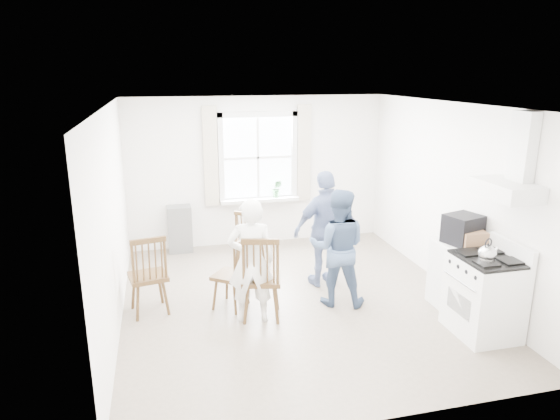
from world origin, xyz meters
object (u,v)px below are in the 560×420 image
at_px(windsor_chair_a, 149,268).
at_px(low_cabinet, 455,274).
at_px(stereo_stack, 463,229).
at_px(person_left, 251,261).
at_px(windsor_chair_c, 237,266).
at_px(person_right, 326,229).
at_px(gas_stove, 484,295).
at_px(windsor_chair_b, 261,270).
at_px(person_mid, 338,248).

bearing_deg(windsor_chair_a, low_cabinet, -9.86).
xyz_separation_m(stereo_stack, person_left, (-2.65, 0.31, -0.30)).
xyz_separation_m(low_cabinet, windsor_chair_c, (-2.76, 0.62, 0.14)).
relative_size(low_cabinet, person_right, 0.54).
bearing_deg(person_left, person_right, -138.01).
height_order(gas_stove, person_left, person_left).
xyz_separation_m(stereo_stack, windsor_chair_c, (-2.77, 0.67, -0.49)).
distance_m(gas_stove, low_cabinet, 0.70).
bearing_deg(windsor_chair_b, windsor_chair_c, 118.01).
xyz_separation_m(gas_stove, windsor_chair_a, (-3.79, 1.37, 0.17)).
relative_size(low_cabinet, person_left, 0.58).
height_order(windsor_chair_a, person_right, person_right).
distance_m(stereo_stack, windsor_chair_c, 2.89).
bearing_deg(low_cabinet, windsor_chair_b, 175.56).
bearing_deg(windsor_chair_b, gas_stove, -19.97).
bearing_deg(person_left, windsor_chair_c, -63.11).
relative_size(person_left, person_right, 0.93).
xyz_separation_m(windsor_chair_b, windsor_chair_c, (-0.23, 0.42, -0.09)).
height_order(windsor_chair_a, person_mid, person_mid).
bearing_deg(gas_stove, stereo_stack, 83.29).
bearing_deg(low_cabinet, windsor_chair_a, 170.14).
bearing_deg(windsor_chair_c, low_cabinet, -12.65).
bearing_deg(gas_stove, low_cabinet, 84.32).
height_order(low_cabinet, person_right, person_right).
bearing_deg(windsor_chair_b, windsor_chair_a, 160.25).
bearing_deg(windsor_chair_a, person_right, 9.76).
height_order(low_cabinet, person_mid, person_mid).
xyz_separation_m(windsor_chair_c, person_right, (1.35, 0.47, 0.25)).
distance_m(windsor_chair_b, windsor_chair_c, 0.49).
bearing_deg(person_right, windsor_chair_c, 9.90).
bearing_deg(windsor_chair_c, person_right, 19.20).
relative_size(windsor_chair_b, windsor_chair_c, 1.16).
relative_size(person_mid, person_right, 0.93).
bearing_deg(windsor_chair_a, stereo_stack, -10.51).
relative_size(windsor_chair_c, person_mid, 0.62).
xyz_separation_m(windsor_chair_a, person_mid, (2.40, -0.20, 0.13)).
distance_m(windsor_chair_a, windsor_chair_b, 1.40).
bearing_deg(windsor_chair_a, windsor_chair_b, -19.75).
distance_m(low_cabinet, windsor_chair_b, 2.56).
distance_m(windsor_chair_a, person_left, 1.29).
relative_size(low_cabinet, person_mid, 0.58).
relative_size(windsor_chair_a, windsor_chair_c, 1.11).
relative_size(stereo_stack, person_mid, 0.32).
xyz_separation_m(windsor_chair_c, person_mid, (1.30, -0.15, 0.19)).
bearing_deg(stereo_stack, gas_stove, -96.71).
distance_m(stereo_stack, person_left, 2.69).
distance_m(stereo_stack, person_right, 1.83).
height_order(stereo_stack, windsor_chair_b, stereo_stack).
bearing_deg(windsor_chair_c, person_mid, -6.70).
relative_size(low_cabinet, windsor_chair_a, 0.84).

